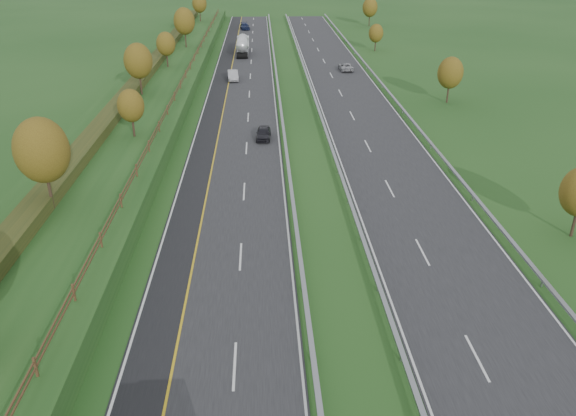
# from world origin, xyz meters

# --- Properties ---
(ground) EXTENTS (400.00, 400.00, 0.00)m
(ground) POSITION_xyz_m (8.00, 55.00, 0.00)
(ground) COLOR #1D4518
(ground) RESTS_ON ground
(near_carriageway) EXTENTS (10.50, 200.00, 0.04)m
(near_carriageway) POSITION_xyz_m (0.00, 60.00, 0.02)
(near_carriageway) COLOR black
(near_carriageway) RESTS_ON ground
(far_carriageway) EXTENTS (10.50, 200.00, 0.04)m
(far_carriageway) POSITION_xyz_m (16.50, 60.00, 0.02)
(far_carriageway) COLOR black
(far_carriageway) RESTS_ON ground
(hard_shoulder) EXTENTS (3.00, 200.00, 0.04)m
(hard_shoulder) POSITION_xyz_m (-3.75, 60.00, 0.02)
(hard_shoulder) COLOR black
(hard_shoulder) RESTS_ON ground
(lane_markings) EXTENTS (26.75, 200.00, 0.01)m
(lane_markings) POSITION_xyz_m (6.40, 59.88, 0.05)
(lane_markings) COLOR silver
(lane_markings) RESTS_ON near_carriageway
(embankment_left) EXTENTS (12.00, 200.00, 2.00)m
(embankment_left) POSITION_xyz_m (-13.00, 60.00, 1.00)
(embankment_left) COLOR #1D4518
(embankment_left) RESTS_ON ground
(hedge_left) EXTENTS (2.20, 180.00, 1.10)m
(hedge_left) POSITION_xyz_m (-15.00, 60.00, 2.55)
(hedge_left) COLOR #2A3616
(hedge_left) RESTS_ON embankment_left
(fence_left) EXTENTS (0.12, 189.06, 1.20)m
(fence_left) POSITION_xyz_m (-8.50, 59.59, 2.73)
(fence_left) COLOR #422B19
(fence_left) RESTS_ON embankment_left
(median_barrier_near) EXTENTS (0.32, 200.00, 0.71)m
(median_barrier_near) POSITION_xyz_m (5.70, 60.00, 0.61)
(median_barrier_near) COLOR gray
(median_barrier_near) RESTS_ON ground
(median_barrier_far) EXTENTS (0.32, 200.00, 0.71)m
(median_barrier_far) POSITION_xyz_m (10.80, 60.00, 0.61)
(median_barrier_far) COLOR gray
(median_barrier_far) RESTS_ON ground
(outer_barrier_far) EXTENTS (0.32, 200.00, 0.71)m
(outer_barrier_far) POSITION_xyz_m (22.30, 60.00, 0.62)
(outer_barrier_far) COLOR gray
(outer_barrier_far) RESTS_ON ground
(trees_left) EXTENTS (6.64, 164.30, 7.66)m
(trees_left) POSITION_xyz_m (-12.64, 56.63, 6.37)
(trees_left) COLOR #2D2116
(trees_left) RESTS_ON embankment_left
(trees_far) EXTENTS (8.45, 118.60, 7.12)m
(trees_far) POSITION_xyz_m (29.80, 89.21, 4.25)
(trees_far) COLOR #2D2116
(trees_far) RESTS_ON ground
(road_tanker) EXTENTS (2.40, 11.22, 3.46)m
(road_tanker) POSITION_xyz_m (-0.53, 103.19, 1.86)
(road_tanker) COLOR silver
(road_tanker) RESTS_ON near_carriageway
(car_dark_near) EXTENTS (1.90, 4.22, 1.41)m
(car_dark_near) POSITION_xyz_m (3.24, 50.15, 0.74)
(car_dark_near) COLOR black
(car_dark_near) RESTS_ON near_carriageway
(car_silver_mid) EXTENTS (2.08, 4.93, 1.58)m
(car_silver_mid) POSITION_xyz_m (-1.60, 80.40, 0.83)
(car_silver_mid) COLOR #A3A3A8
(car_silver_mid) RESTS_ON near_carriageway
(car_small_far) EXTENTS (2.74, 5.39, 1.50)m
(car_small_far) POSITION_xyz_m (-0.80, 135.58, 0.79)
(car_small_far) COLOR #141D3F
(car_small_far) RESTS_ON near_carriageway
(car_oncoming) EXTENTS (2.31, 4.81, 1.32)m
(car_oncoming) POSITION_xyz_m (18.28, 86.75, 0.70)
(car_oncoming) COLOR #9B9B9F
(car_oncoming) RESTS_ON far_carriageway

